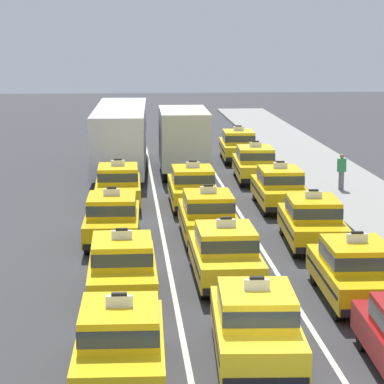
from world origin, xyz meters
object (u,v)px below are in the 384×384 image
object	(u,v)px
taxi_left_nearest	(120,341)
taxi_left_fourth	(118,184)
taxi_right_sixth	(238,145)
taxi_left_third	(112,218)
taxi_center_nearest	(256,323)
bus_left_fifth	(121,134)
box_truck_center_fifth	(183,138)
taxi_left_sixth	(117,130)
pedestrian_trailing	(342,172)
taxi_center_second	(225,253)
taxi_center_third	(208,215)
taxi_right_third	(312,220)
taxi_right_fifth	(255,163)
taxi_right_fourth	(280,187)
taxi_center_fourth	(192,186)
taxi_right_second	(355,270)
taxi_left_second	(122,266)

from	to	relation	value
taxi_left_nearest	taxi_left_fourth	xyz separation A→B (m)	(-0.12, 18.12, 0.00)
taxi_right_sixth	taxi_left_fourth	bearing A→B (deg)	-119.49
taxi_left_third	taxi_center_nearest	distance (m)	11.38
bus_left_fifth	box_truck_center_fifth	distance (m)	3.44
taxi_left_third	taxi_center_nearest	xyz separation A→B (m)	(3.27, -10.90, 0.00)
taxi_left_sixth	taxi_center_nearest	bearing A→B (deg)	-84.82
taxi_left_nearest	pedestrian_trailing	bearing A→B (deg)	64.15
taxi_center_nearest	taxi_center_second	world-z (taller)	same
taxi_right_sixth	taxi_center_third	bearing A→B (deg)	-100.84
taxi_left_sixth	taxi_right_sixth	distance (m)	9.93
taxi_left_sixth	taxi_right_third	world-z (taller)	same
taxi_left_third	taxi_center_nearest	bearing A→B (deg)	-73.28
taxi_left_fourth	taxi_right_fifth	world-z (taller)	same
box_truck_center_fifth	taxi_right_fourth	bearing A→B (deg)	-69.05
taxi_center_fourth	taxi_right_second	distance (m)	13.01
taxi_center_second	taxi_right_sixth	world-z (taller)	same
taxi_left_second	taxi_center_second	size ratio (longest dim) A/B	1.00
taxi_right_sixth	taxi_right_fourth	bearing A→B (deg)	-89.90
box_truck_center_fifth	taxi_right_sixth	xyz separation A→B (m)	(3.30, 3.92, -0.90)
taxi_left_third	taxi_left_fourth	bearing A→B (deg)	88.43
taxi_left_sixth	taxi_center_fourth	distance (m)	19.79
taxi_left_nearest	taxi_left_third	xyz separation A→B (m)	(-0.29, 11.82, 0.00)
taxi_right_third	pedestrian_trailing	xyz separation A→B (m)	(3.29, 9.14, 0.08)
bus_left_fifth	taxi_left_sixth	distance (m)	9.80
taxi_center_fourth	taxi_right_second	size ratio (longest dim) A/B	0.99
taxi_center_nearest	taxi_center_fourth	world-z (taller)	same
taxi_center_fourth	pedestrian_trailing	distance (m)	7.27
taxi_right_third	taxi_right_fourth	size ratio (longest dim) A/B	1.01
taxi_left_third	taxi_right_second	xyz separation A→B (m)	(6.55, -6.95, 0.00)
taxi_left_nearest	taxi_left_fourth	distance (m)	18.12
taxi_left_fourth	taxi_left_second	bearing A→B (deg)	-89.22
taxi_left_second	taxi_right_second	world-z (taller)	same
taxi_right_third	taxi_right_fourth	bearing A→B (deg)	90.14
taxi_right_fifth	box_truck_center_fifth	bearing A→B (deg)	142.88
pedestrian_trailing	taxi_right_third	bearing A→B (deg)	-109.79
taxi_center_third	taxi_right_third	distance (m)	3.59
taxi_center_nearest	taxi_center_second	distance (m)	5.97
taxi_left_fourth	bus_left_fifth	bearing A→B (deg)	89.31
taxi_center_second	taxi_right_fifth	world-z (taller)	same
taxi_left_sixth	taxi_right_fourth	world-z (taller)	same
taxi_center_third	taxi_left_nearest	bearing A→B (deg)	-104.03
taxi_left_third	taxi_left_nearest	bearing A→B (deg)	-88.57
taxi_center_second	taxi_right_fifth	size ratio (longest dim) A/B	0.98
taxi_right_third	taxi_right_sixth	world-z (taller)	same
taxi_left_fourth	bus_left_fifth	world-z (taller)	bus_left_fifth
taxi_left_second	taxi_center_fourth	xyz separation A→B (m)	(2.85, 11.70, 0.00)
taxi_right_second	taxi_right_sixth	world-z (taller)	same
taxi_center_fourth	box_truck_center_fifth	distance (m)	8.28
taxi_left_nearest	box_truck_center_fifth	distance (m)	25.87
taxi_left_nearest	taxi_right_third	size ratio (longest dim) A/B	0.99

